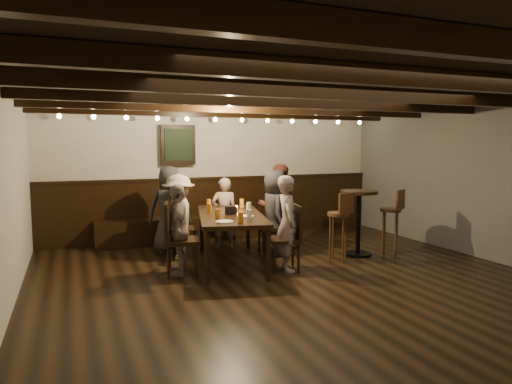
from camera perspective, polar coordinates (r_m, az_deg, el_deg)
name	(u,v)px	position (r m, az deg, el deg)	size (l,w,h in m)	color
room	(226,187)	(7.45, -3.82, 0.69)	(7.00, 7.00, 7.00)	black
dining_table	(231,218)	(6.68, -3.20, -3.27)	(1.33, 2.15, 0.75)	black
chair_left_near	(181,240)	(7.16, -9.32, -5.91)	(0.53, 0.53, 0.96)	black
chair_left_far	(181,253)	(6.28, -9.37, -7.53)	(0.54, 0.54, 0.98)	black
chair_right_near	(273,237)	(7.30, 2.12, -5.69)	(0.51, 0.51, 0.93)	black
chair_right_far	(285,251)	(6.44, 3.67, -7.31)	(0.50, 0.50, 0.92)	black
person_bench_left	(170,209)	(7.54, -10.72, -2.12)	(0.69, 0.45, 1.42)	#2A2A2D
person_bench_centre	(224,213)	(7.73, -3.98, -2.64)	(0.44, 0.29, 1.21)	gray
person_bench_right	(278,207)	(7.69, 2.81, -1.83)	(0.69, 0.54, 1.43)	brown
person_left_near	(179,217)	(7.10, -9.61, -3.05)	(0.85, 0.49, 1.31)	#A5968B
person_left_far	(178,230)	(6.22, -9.69, -4.67)	(0.73, 0.30, 1.24)	gray
person_right_near	(275,213)	(7.23, 2.37, -2.62)	(0.66, 0.43, 1.36)	#242426
person_right_far	(287,223)	(6.37, 3.96, -3.92)	(0.49, 0.32, 1.33)	gray
pint_a	(209,203)	(7.33, -5.94, -1.42)	(0.07, 0.07, 0.14)	#BF7219
pint_b	(242,203)	(7.33, -1.77, -1.40)	(0.07, 0.07, 0.14)	#BF7219
pint_c	(209,209)	(6.74, -5.83, -2.08)	(0.07, 0.07, 0.14)	#BF7219
pint_d	(249,207)	(6.89, -0.89, -1.87)	(0.07, 0.07, 0.14)	silver
pint_e	(218,214)	(6.20, -4.82, -2.77)	(0.07, 0.07, 0.14)	#BF7219
pint_f	(249,215)	(6.14, -0.83, -2.83)	(0.07, 0.07, 0.14)	silver
pint_g	(241,218)	(5.88, -1.94, -3.24)	(0.07, 0.07, 0.14)	#BF7219
plate_near	(224,222)	(5.97, -3.96, -3.72)	(0.24, 0.24, 0.01)	white
plate_far	(245,216)	(6.40, -1.33, -3.05)	(0.24, 0.24, 0.01)	white
condiment_caddy	(231,210)	(6.61, -3.16, -2.30)	(0.15, 0.10, 0.12)	black
candle	(236,209)	(6.97, -2.47, -2.15)	(0.05, 0.05, 0.05)	beige
high_top_table	(359,213)	(7.38, 12.70, -2.57)	(0.58, 0.58, 1.04)	black
bar_stool_left	(338,236)	(6.99, 10.24, -5.41)	(0.35, 0.36, 1.05)	#341E10
bar_stool_right	(390,230)	(7.60, 16.45, -4.64)	(0.37, 0.38, 1.05)	#341E10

